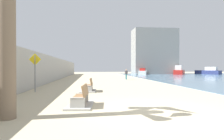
{
  "coord_description": "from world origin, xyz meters",
  "views": [
    {
      "loc": [
        -2.35,
        -7.88,
        1.73
      ],
      "look_at": [
        0.36,
        17.15,
        1.47
      ],
      "focal_mm": 31.64,
      "sensor_mm": 36.0,
      "label": 1
    }
  ],
  "objects": [
    {
      "name": "pedestrian_sign",
      "position": [
        -6.3,
        6.71,
        1.72
      ],
      "size": [
        0.85,
        0.08,
        2.76
      ],
      "color": "slate",
      "rests_on": "ground"
    },
    {
      "name": "bench_far",
      "position": [
        -2.51,
        6.71,
        0.23
      ],
      "size": [
        1.22,
        2.16,
        0.98
      ],
      "color": "#ADAAA3",
      "rests_on": "ground"
    },
    {
      "name": "bench_near",
      "position": [
        -2.8,
        1.09,
        0.23
      ],
      "size": [
        1.28,
        2.19,
        0.98
      ],
      "color": "#ADAAA3",
      "rests_on": "ground"
    },
    {
      "name": "ground_plane",
      "position": [
        0.0,
        18.0,
        0.0
      ],
      "size": [
        120.0,
        120.0,
        0.0
      ],
      "primitive_type": "plane",
      "color": "#C6B793"
    },
    {
      "name": "harbor_building",
      "position": [
        15.43,
        46.0,
        6.25
      ],
      "size": [
        12.0,
        6.0,
        12.5
      ],
      "primitive_type": "cube",
      "color": "gray",
      "rests_on": "ground"
    },
    {
      "name": "boat_far_left",
      "position": [
        11.06,
        41.87,
        0.67
      ],
      "size": [
        3.22,
        4.51,
        1.67
      ],
      "color": "white",
      "rests_on": "water_bay"
    },
    {
      "name": "person_walking",
      "position": [
        2.93,
        21.15,
        0.89
      ],
      "size": [
        0.38,
        0.42,
        1.55
      ],
      "color": "teal",
      "rests_on": "ground"
    },
    {
      "name": "boat_outer",
      "position": [
        29.5,
        42.55,
        0.78
      ],
      "size": [
        4.27,
        7.13,
        1.98
      ],
      "color": "navy",
      "rests_on": "water_bay"
    },
    {
      "name": "boat_far_right",
      "position": [
        20.87,
        41.87,
        0.91
      ],
      "size": [
        4.9,
        6.01,
        2.4
      ],
      "color": "red",
      "rests_on": "water_bay"
    },
    {
      "name": "seawall",
      "position": [
        -7.5,
        18.0,
        1.58
      ],
      "size": [
        0.8,
        64.0,
        3.17
      ],
      "primitive_type": "cube",
      "color": "#ADAAA3",
      "rests_on": "ground"
    }
  ]
}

